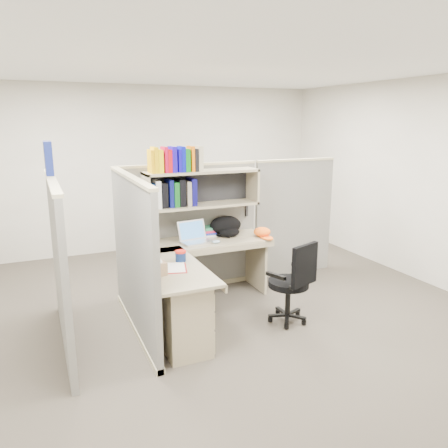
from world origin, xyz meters
name	(u,v)px	position (x,y,z in m)	size (l,w,h in m)	color
ground	(217,316)	(0.00, 0.00, 0.00)	(6.00, 6.00, 0.00)	#342F28
room_shell	(217,172)	(0.00, 0.00, 1.62)	(6.00, 6.00, 6.00)	#B9B3A7
cubicle	(172,232)	(-0.37, 0.45, 0.91)	(3.79, 1.84, 1.95)	#5F605B
desk	(191,294)	(-0.41, -0.29, 0.44)	(1.74, 1.75, 0.73)	gray
laptop	(197,232)	(-0.05, 0.51, 0.86)	(0.36, 0.36, 0.26)	silver
backpack	(227,226)	(0.42, 0.66, 0.85)	(0.41, 0.32, 0.24)	black
orange_cap	(262,232)	(0.80, 0.45, 0.79)	(0.21, 0.25, 0.12)	orange
snack_canister	(181,256)	(-0.44, -0.08, 0.79)	(0.11, 0.11, 0.11)	#0D2151
tissue_box	(159,265)	(-0.75, -0.39, 0.83)	(0.13, 0.13, 0.20)	tan
mouse	(216,242)	(0.15, 0.39, 0.75)	(0.10, 0.07, 0.04)	#9BBEDC
paper_cup	(195,236)	(-0.02, 0.67, 0.77)	(0.06, 0.06, 0.09)	white
book_stack	(208,231)	(0.20, 0.77, 0.78)	(0.16, 0.22, 0.11)	gray
loose_paper	(173,267)	(-0.57, -0.25, 0.73)	(0.22, 0.30, 0.00)	white
task_chair	(291,295)	(0.66, -0.47, 0.32)	(0.53, 0.49, 0.92)	black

